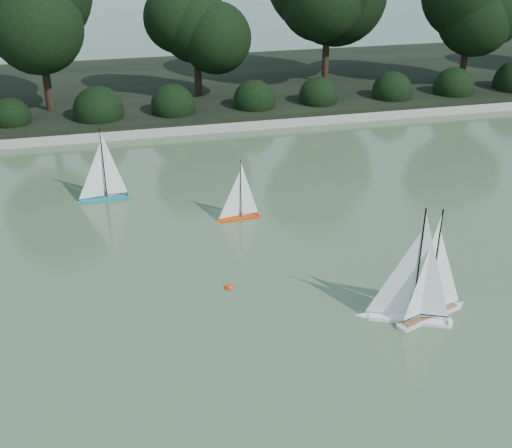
% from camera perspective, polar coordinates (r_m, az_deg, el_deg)
% --- Properties ---
extents(ground, '(80.00, 80.00, 0.00)m').
position_cam_1_polar(ground, '(8.24, 1.24, -11.25)').
color(ground, '#3F5332').
rests_on(ground, ground).
extents(pond_coping, '(40.00, 0.35, 0.18)m').
position_cam_1_polar(pond_coping, '(16.17, -7.20, 8.25)').
color(pond_coping, gray).
rests_on(pond_coping, ground).
extents(far_bank, '(40.00, 8.00, 0.30)m').
position_cam_1_polar(far_bank, '(19.99, -8.75, 11.79)').
color(far_bank, black).
rests_on(far_bank, ground).
extents(tree_line, '(26.31, 3.93, 4.39)m').
position_cam_1_polar(tree_line, '(18.15, -4.67, 18.58)').
color(tree_line, black).
rests_on(tree_line, ground).
extents(shrub_hedge, '(29.10, 1.10, 1.10)m').
position_cam_1_polar(shrub_hedge, '(16.93, -7.68, 10.30)').
color(shrub_hedge, black).
rests_on(shrub_hedge, ground).
extents(sailboat_white_a, '(1.25, 0.71, 1.78)m').
position_cam_1_polar(sailboat_white_a, '(8.87, 12.89, -6.78)').
color(sailboat_white_a, white).
rests_on(sailboat_white_a, ground).
extents(sailboat_white_b, '(1.26, 0.58, 1.74)m').
position_cam_1_polar(sailboat_white_b, '(9.09, 15.77, -6.36)').
color(sailboat_white_b, beige).
rests_on(sailboat_white_b, ground).
extents(sailboat_orange, '(0.87, 0.18, 1.19)m').
position_cam_1_polar(sailboat_orange, '(11.46, -1.80, 1.27)').
color(sailboat_orange, '#F33502').
rests_on(sailboat_orange, ground).
extents(sailboat_teal, '(1.09, 0.21, 1.50)m').
position_cam_1_polar(sailboat_teal, '(12.56, -13.75, 3.05)').
color(sailboat_teal, '#177581').
rests_on(sailboat_teal, ground).
extents(race_buoy, '(0.13, 0.13, 0.13)m').
position_cam_1_polar(race_buoy, '(9.48, -2.39, -5.72)').
color(race_buoy, red).
rests_on(race_buoy, ground).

